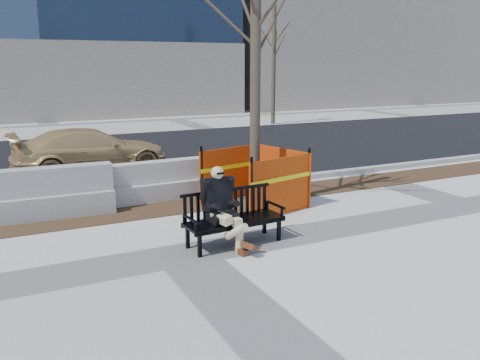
{
  "coord_description": "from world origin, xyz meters",
  "views": [
    {
      "loc": [
        -2.45,
        -6.92,
        2.86
      ],
      "look_at": [
        1.28,
        0.66,
        0.91
      ],
      "focal_mm": 37.68,
      "sensor_mm": 36.0,
      "label": 1
    }
  ],
  "objects_px": {
    "sedan": "(93,172)",
    "jersey_barrier_left": "(22,220)",
    "tree_fence": "(254,206)",
    "jersey_barrier_right": "(142,201)",
    "bench": "(234,244)",
    "seated_man": "(221,246)"
  },
  "relations": [
    {
      "from": "bench",
      "to": "jersey_barrier_left",
      "type": "bearing_deg",
      "value": 131.38
    },
    {
      "from": "tree_fence",
      "to": "sedan",
      "type": "relative_size",
      "value": 1.51
    },
    {
      "from": "bench",
      "to": "jersey_barrier_right",
      "type": "distance_m",
      "value": 3.29
    },
    {
      "from": "seated_man",
      "to": "tree_fence",
      "type": "height_order",
      "value": "tree_fence"
    },
    {
      "from": "tree_fence",
      "to": "sedan",
      "type": "height_order",
      "value": "tree_fence"
    },
    {
      "from": "seated_man",
      "to": "tree_fence",
      "type": "distance_m",
      "value": 2.4
    },
    {
      "from": "jersey_barrier_left",
      "to": "jersey_barrier_right",
      "type": "height_order",
      "value": "jersey_barrier_left"
    },
    {
      "from": "bench",
      "to": "jersey_barrier_right",
      "type": "height_order",
      "value": "bench"
    },
    {
      "from": "tree_fence",
      "to": "jersey_barrier_right",
      "type": "height_order",
      "value": "tree_fence"
    },
    {
      "from": "sedan",
      "to": "jersey_barrier_left",
      "type": "distance_m",
      "value": 4.27
    },
    {
      "from": "tree_fence",
      "to": "jersey_barrier_left",
      "type": "relative_size",
      "value": 1.81
    },
    {
      "from": "seated_man",
      "to": "jersey_barrier_right",
      "type": "bearing_deg",
      "value": 93.11
    },
    {
      "from": "jersey_barrier_left",
      "to": "tree_fence",
      "type": "bearing_deg",
      "value": -12.43
    },
    {
      "from": "seated_man",
      "to": "jersey_barrier_right",
      "type": "distance_m",
      "value": 3.22
    },
    {
      "from": "tree_fence",
      "to": "jersey_barrier_left",
      "type": "height_order",
      "value": "tree_fence"
    },
    {
      "from": "tree_fence",
      "to": "sedan",
      "type": "xyz_separation_m",
      "value": [
        -2.38,
        4.9,
        0.0
      ]
    },
    {
      "from": "tree_fence",
      "to": "jersey_barrier_left",
      "type": "bearing_deg",
      "value": 165.66
    },
    {
      "from": "bench",
      "to": "jersey_barrier_left",
      "type": "relative_size",
      "value": 0.49
    },
    {
      "from": "sedan",
      "to": "jersey_barrier_left",
      "type": "xyz_separation_m",
      "value": [
        -1.98,
        -3.78,
        0.0
      ]
    },
    {
      "from": "bench",
      "to": "jersey_barrier_right",
      "type": "xyz_separation_m",
      "value": [
        -0.64,
        3.22,
        0.0
      ]
    },
    {
      "from": "bench",
      "to": "sedan",
      "type": "bearing_deg",
      "value": 94.52
    },
    {
      "from": "sedan",
      "to": "jersey_barrier_left",
      "type": "relative_size",
      "value": 1.2
    }
  ]
}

